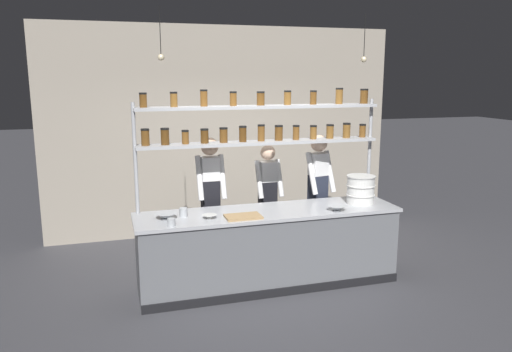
# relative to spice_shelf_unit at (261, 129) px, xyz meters

# --- Properties ---
(ground_plane) EXTENTS (40.00, 40.00, 0.00)m
(ground_plane) POSITION_rel_spice_shelf_unit_xyz_m (-0.01, -0.33, -1.85)
(ground_plane) COLOR #3D3D42
(back_wall) EXTENTS (5.52, 0.12, 3.23)m
(back_wall) POSITION_rel_spice_shelf_unit_xyz_m (-0.01, 1.95, -0.23)
(back_wall) COLOR #9E9384
(back_wall) RESTS_ON ground_plane
(prep_counter) EXTENTS (3.12, 0.76, 0.92)m
(prep_counter) POSITION_rel_spice_shelf_unit_xyz_m (-0.01, -0.33, -1.39)
(prep_counter) COLOR slate
(prep_counter) RESTS_ON ground_plane
(spice_shelf_unit) EXTENTS (3.00, 0.28, 2.33)m
(spice_shelf_unit) POSITION_rel_spice_shelf_unit_xyz_m (0.00, 0.00, 0.00)
(spice_shelf_unit) COLOR #ADAFB5
(spice_shelf_unit) RESTS_ON ground_plane
(chef_left) EXTENTS (0.36, 0.30, 1.73)m
(chef_left) POSITION_rel_spice_shelf_unit_xyz_m (-0.57, 0.30, -0.84)
(chef_left) COLOR black
(chef_left) RESTS_ON ground_plane
(chef_center) EXTENTS (0.37, 0.29, 1.57)m
(chef_center) POSITION_rel_spice_shelf_unit_xyz_m (0.26, 0.51, -0.95)
(chef_center) COLOR black
(chef_center) RESTS_ON ground_plane
(chef_right) EXTENTS (0.40, 0.33, 1.72)m
(chef_right) POSITION_rel_spice_shelf_unit_xyz_m (0.86, 0.23, -0.85)
(chef_right) COLOR black
(chef_right) RESTS_ON ground_plane
(container_stack) EXTENTS (0.35, 0.35, 0.35)m
(container_stack) POSITION_rel_spice_shelf_unit_xyz_m (1.19, -0.32, -0.75)
(container_stack) COLOR white
(container_stack) RESTS_ON prep_counter
(cutting_board) EXTENTS (0.40, 0.26, 0.02)m
(cutting_board) POSITION_rel_spice_shelf_unit_xyz_m (-0.37, -0.53, -0.91)
(cutting_board) COLOR #A88456
(cutting_board) RESTS_ON prep_counter
(prep_bowl_near_left) EXTENTS (0.16, 0.16, 0.04)m
(prep_bowl_near_left) POSITION_rel_spice_shelf_unit_xyz_m (-0.74, -0.46, -0.90)
(prep_bowl_near_left) COLOR silver
(prep_bowl_near_left) RESTS_ON prep_counter
(prep_bowl_center_front) EXTENTS (0.24, 0.24, 0.07)m
(prep_bowl_center_front) POSITION_rel_spice_shelf_unit_xyz_m (-1.20, -0.33, -0.89)
(prep_bowl_center_front) COLOR #B2B7BC
(prep_bowl_center_front) RESTS_ON prep_counter
(prep_bowl_center_back) EXTENTS (0.22, 0.22, 0.06)m
(prep_bowl_center_back) POSITION_rel_spice_shelf_unit_xyz_m (0.76, -0.56, -0.90)
(prep_bowl_center_back) COLOR #B2B7BC
(prep_bowl_center_back) RESTS_ON prep_counter
(serving_cup_front) EXTENTS (0.09, 0.09, 0.10)m
(serving_cup_front) POSITION_rel_spice_shelf_unit_xyz_m (-1.00, -0.30, -0.88)
(serving_cup_front) COLOR #B2B7BC
(serving_cup_front) RESTS_ON prep_counter
(serving_cup_by_board) EXTENTS (0.08, 0.08, 0.08)m
(serving_cup_by_board) POSITION_rel_spice_shelf_unit_xyz_m (-1.18, -0.61, -0.89)
(serving_cup_by_board) COLOR #B2B7BC
(serving_cup_by_board) RESTS_ON prep_counter
(pendant_light_row) EXTENTS (2.42, 0.07, 0.55)m
(pendant_light_row) POSITION_rel_spice_shelf_unit_xyz_m (-0.02, -0.33, 0.84)
(pendant_light_row) COLOR black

